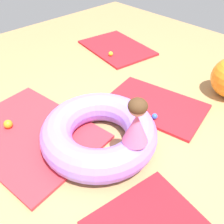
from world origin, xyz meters
The scene contains 9 objects.
ground_plane centered at (0.00, 0.00, 0.00)m, with size 8.00×8.00×0.00m, color tan.
gym_mat_near_right centered at (-0.11, 0.97, 0.02)m, with size 1.29×0.82×0.04m, color red.
gym_mat_far_left centered at (-0.78, -0.55, 0.02)m, with size 1.62×1.19×0.04m, color red.
gym_mat_near_left centered at (-1.75, 1.85, 0.02)m, with size 1.34×0.95×0.04m, color red.
inflatable_cushion centered at (-0.11, -0.04, 0.17)m, with size 1.29×1.29×0.35m, color #9975EA.
child_in_pink centered at (0.36, 0.02, 0.59)m, with size 0.29×0.29×0.50m.
play_ball_orange centered at (-1.04, -0.68, 0.09)m, with size 0.11×0.11×0.11m, color orange.
play_ball_yellow centered at (-1.56, 1.51, 0.08)m, with size 0.08×0.08×0.08m, color yellow.
play_ball_blue centered at (0.08, 0.72, 0.08)m, with size 0.08×0.08×0.08m, color blue.
Camera 1 is at (1.45, -1.33, 2.11)m, focal length 40.49 mm.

